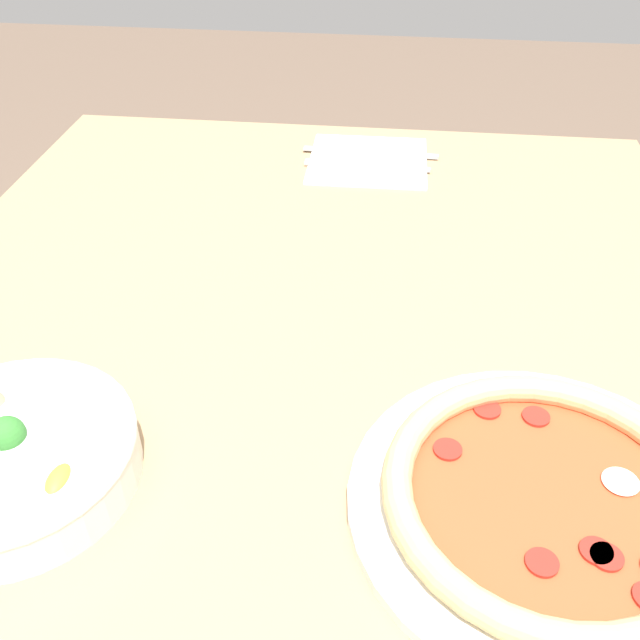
# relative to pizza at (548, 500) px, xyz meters

# --- Properties ---
(dining_table) EXTENTS (1.36, 0.99, 0.77)m
(dining_table) POSITION_rel_pizza_xyz_m (0.13, 0.23, -0.11)
(dining_table) COLOR tan
(dining_table) RESTS_ON ground_plane
(pizza) EXTENTS (0.34, 0.34, 0.04)m
(pizza) POSITION_rel_pizza_xyz_m (0.00, 0.00, 0.00)
(pizza) COLOR white
(pizza) RESTS_ON dining_table
(bowl) EXTENTS (0.22, 0.22, 0.07)m
(bowl) POSITION_rel_pizza_xyz_m (-0.02, 0.46, 0.01)
(bowl) COLOR white
(bowl) RESTS_ON dining_table
(napkin) EXTENTS (0.19, 0.19, 0.00)m
(napkin) POSITION_rel_pizza_xyz_m (0.67, 0.19, -0.02)
(napkin) COLOR white
(napkin) RESTS_ON dining_table
(fork) EXTENTS (0.02, 0.20, 0.00)m
(fork) POSITION_rel_pizza_xyz_m (0.64, 0.19, -0.01)
(fork) COLOR silver
(fork) RESTS_ON napkin
(knife) EXTENTS (0.02, 0.23, 0.01)m
(knife) POSITION_rel_pizza_xyz_m (0.70, 0.18, -0.01)
(knife) COLOR silver
(knife) RESTS_ON napkin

